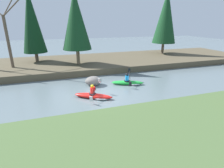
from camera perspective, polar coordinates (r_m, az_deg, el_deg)
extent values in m
plane|color=slate|center=(12.85, -4.22, -3.49)|extent=(90.00, 90.00, 0.00)
cube|color=#4C6638|center=(7.02, 10.83, -23.10)|extent=(44.00, 7.38, 0.65)
cube|color=brown|center=(21.37, -10.14, 6.66)|extent=(44.00, 9.08, 0.65)
cylinder|color=brown|center=(22.18, -23.36, 8.11)|extent=(0.36, 0.36, 1.07)
cone|color=#0F3319|center=(21.84, -24.80, 18.12)|extent=(2.55, 2.55, 6.71)
cylinder|color=#7A664C|center=(19.63, -11.01, 8.79)|extent=(0.36, 0.36, 1.59)
cone|color=#143D1E|center=(19.29, -11.77, 19.71)|extent=(3.03, 3.03, 5.86)
cylinder|color=brown|center=(26.70, 16.20, 11.16)|extent=(0.36, 0.36, 1.53)
cone|color=#143D1E|center=(26.46, 17.13, 20.25)|extent=(3.20, 3.20, 6.96)
cylinder|color=brown|center=(20.12, -30.77, 11.62)|extent=(0.28, 0.28, 4.99)
cylinder|color=brown|center=(19.13, -30.12, 20.67)|extent=(1.94, 1.65, 1.47)
cylinder|color=brown|center=(20.96, -30.82, 20.81)|extent=(0.85, 2.08, 1.85)
ellipsoid|color=green|center=(14.84, 5.05, 0.44)|extent=(2.74, 1.48, 0.34)
cone|color=green|center=(14.95, 9.81, 0.44)|extent=(0.40, 0.31, 0.20)
cylinder|color=black|center=(14.79, 4.87, 0.97)|extent=(0.61, 0.61, 0.08)
cylinder|color=#1984CC|center=(14.71, 4.90, 1.89)|extent=(0.38, 0.38, 0.42)
sphere|color=black|center=(14.61, 4.94, 3.11)|extent=(0.29, 0.29, 0.23)
cylinder|color=#1984CC|center=(14.92, 5.26, 2.49)|extent=(0.16, 0.24, 0.35)
cylinder|color=#1984CC|center=(14.46, 5.35, 1.92)|extent=(0.16, 0.24, 0.35)
cylinder|color=black|center=(14.68, 5.81, 2.35)|extent=(0.69, 1.81, 0.65)
cube|color=black|center=(15.51, 5.65, 4.49)|extent=(0.24, 0.22, 0.41)
cube|color=black|center=(13.88, 6.00, -0.04)|extent=(0.24, 0.22, 0.41)
ellipsoid|color=white|center=(14.90, 7.15, 0.12)|extent=(1.27, 1.03, 0.18)
ellipsoid|color=red|center=(12.26, -6.13, -3.88)|extent=(2.64, 1.87, 0.34)
cone|color=red|center=(11.94, -0.45, -4.34)|extent=(0.40, 0.35, 0.20)
cylinder|color=black|center=(12.21, -6.38, -3.24)|extent=(0.66, 0.66, 0.08)
cylinder|color=red|center=(12.12, -6.42, -2.15)|extent=(0.41, 0.41, 0.42)
sphere|color=yellow|center=(12.00, -6.48, -0.71)|extent=(0.31, 0.31, 0.23)
cylinder|color=red|center=(12.27, -5.64, -1.40)|extent=(0.19, 0.24, 0.35)
cylinder|color=red|center=(11.85, -6.35, -2.22)|extent=(0.19, 0.24, 0.35)
cylinder|color=black|center=(12.00, -5.41, -1.68)|extent=(0.99, 1.67, 0.65)
cube|color=white|center=(12.75, -4.17, 1.14)|extent=(0.25, 0.24, 0.41)
cube|color=white|center=(11.30, -6.81, -4.86)|extent=(0.25, 0.24, 0.41)
ellipsoid|color=white|center=(12.13, -3.64, -4.46)|extent=(1.30, 1.16, 0.18)
ellipsoid|color=slate|center=(14.64, -6.12, 1.02)|extent=(1.36, 1.06, 0.77)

